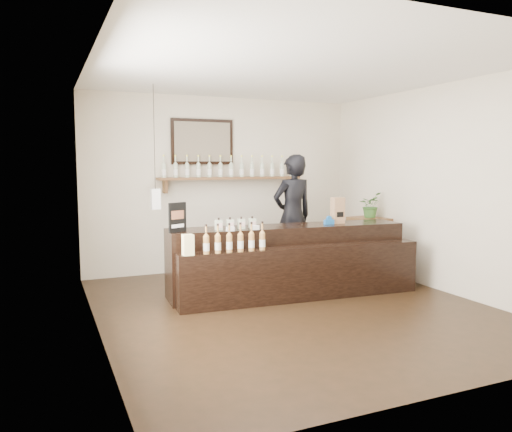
% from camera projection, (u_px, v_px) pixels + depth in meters
% --- Properties ---
extents(ground, '(5.00, 5.00, 0.00)m').
position_uv_depth(ground, '(293.00, 307.00, 6.03)').
color(ground, black).
rests_on(ground, ground).
extents(room_shell, '(5.00, 5.00, 5.00)m').
position_uv_depth(room_shell, '(294.00, 166.00, 5.86)').
color(room_shell, beige).
rests_on(room_shell, ground).
extents(back_wall_decor, '(2.66, 0.96, 1.69)m').
position_uv_depth(back_wall_decor, '(217.00, 162.00, 7.96)').
color(back_wall_decor, brown).
rests_on(back_wall_decor, ground).
extents(counter, '(3.27, 1.06, 1.06)m').
position_uv_depth(counter, '(291.00, 262.00, 6.63)').
color(counter, black).
rests_on(counter, ground).
extents(promo_sign, '(0.24, 0.13, 0.36)m').
position_uv_depth(promo_sign, '(177.00, 217.00, 6.03)').
color(promo_sign, black).
rests_on(promo_sign, counter).
extents(paper_bag, '(0.17, 0.13, 0.36)m').
position_uv_depth(paper_bag, '(338.00, 210.00, 6.94)').
color(paper_bag, brown).
rests_on(paper_bag, counter).
extents(tape_dispenser, '(0.14, 0.06, 0.12)m').
position_uv_depth(tape_dispenser, '(329.00, 221.00, 6.84)').
color(tape_dispenser, '#16569E').
rests_on(tape_dispenser, counter).
extents(side_cabinet, '(0.53, 0.67, 0.89)m').
position_uv_depth(side_cabinet, '(369.00, 245.00, 7.90)').
color(side_cabinet, brown).
rests_on(side_cabinet, ground).
extents(potted_plant, '(0.47, 0.47, 0.40)m').
position_uv_depth(potted_plant, '(370.00, 205.00, 7.83)').
color(potted_plant, '#356629').
rests_on(potted_plant, side_cabinet).
extents(shopkeeper, '(0.83, 0.59, 2.12)m').
position_uv_depth(shopkeeper, '(293.00, 208.00, 7.65)').
color(shopkeeper, black).
rests_on(shopkeeper, ground).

